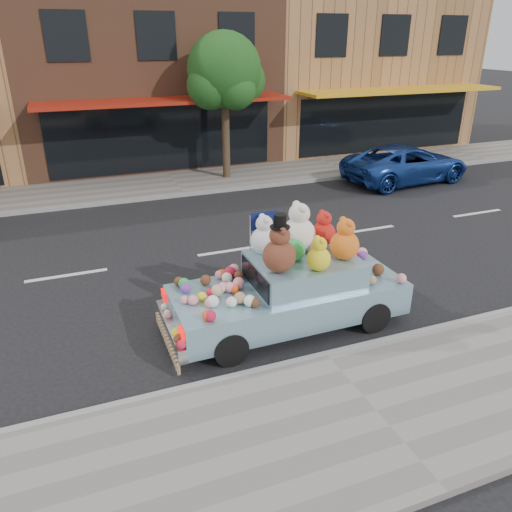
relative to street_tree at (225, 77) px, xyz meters
name	(u,v)px	position (x,y,z in m)	size (l,w,h in m)	color
ground	(232,251)	(-2.03, -6.55, -3.69)	(120.00, 120.00, 0.00)	black
near_sidewalk	(376,414)	(-2.03, -13.05, -3.63)	(60.00, 3.00, 0.12)	gray
far_sidewalk	(175,183)	(-2.03, -0.05, -3.63)	(60.00, 3.00, 0.12)	gray
near_kerb	(326,356)	(-2.03, -11.55, -3.63)	(60.00, 0.12, 0.13)	gray
far_kerb	(185,194)	(-2.03, -1.55, -3.63)	(60.00, 0.12, 0.13)	gray
storefront_mid	(141,70)	(-2.03, 5.42, -0.05)	(10.00, 9.80, 7.30)	brown
storefront_right	(344,65)	(7.97, 5.42, -0.05)	(10.00, 9.80, 7.30)	#A87346
street_tree	(225,77)	(0.00, 0.00, 0.00)	(3.00, 2.70, 5.22)	#38281C
car_blue	(406,164)	(6.10, -2.71, -3.02)	(2.24, 4.85, 1.35)	#1B3F99
art_car	(290,285)	(-2.13, -10.28, -2.85)	(4.49, 1.79, 2.38)	black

